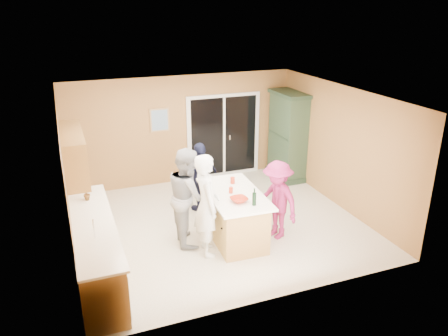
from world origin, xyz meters
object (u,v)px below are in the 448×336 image
object	(u,v)px
kitchen_island	(234,217)
woman_navy	(201,177)
woman_magenta	(277,200)
woman_grey	(188,196)
woman_white	(207,205)
green_hutch	(288,137)

from	to	relation	value
kitchen_island	woman_navy	size ratio (longest dim) A/B	1.21
kitchen_island	woman_magenta	world-z (taller)	woman_magenta
kitchen_island	woman_grey	distance (m)	0.96
woman_navy	woman_grey	bearing A→B (deg)	34.70
kitchen_island	woman_grey	world-z (taller)	woman_grey
woman_magenta	woman_grey	bearing A→B (deg)	-122.68
woman_grey	woman_magenta	xyz separation A→B (m)	(1.58, -0.44, -0.15)
woman_white	woman_magenta	world-z (taller)	woman_white
woman_grey	woman_navy	size ratio (longest dim) A/B	1.20
woman_grey	woman_navy	world-z (taller)	woman_grey
kitchen_island	woman_grey	xyz separation A→B (m)	(-0.81, 0.22, 0.46)
woman_white	woman_grey	bearing A→B (deg)	25.47
woman_white	woman_grey	xyz separation A→B (m)	(-0.18, 0.51, -0.02)
kitchen_island	green_hutch	world-z (taller)	green_hutch
woman_navy	kitchen_island	bearing A→B (deg)	70.53
green_hutch	woman_grey	distance (m)	3.89
woman_white	woman_magenta	xyz separation A→B (m)	(1.39, 0.07, -0.17)
woman_grey	woman_magenta	distance (m)	1.65
kitchen_island	woman_white	world-z (taller)	woman_white
woman_grey	woman_navy	distance (m)	1.33
woman_white	woman_navy	distance (m)	1.74
woman_grey	woman_magenta	world-z (taller)	woman_grey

